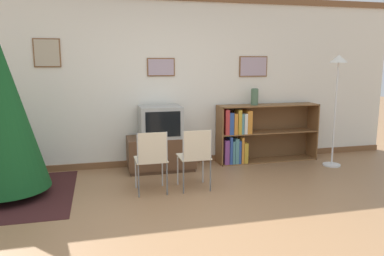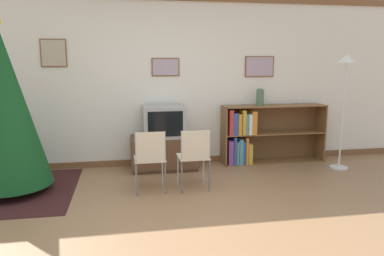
# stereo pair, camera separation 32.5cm
# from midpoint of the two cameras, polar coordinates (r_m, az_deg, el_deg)

# --- Properties ---
(ground_plane) EXTENTS (24.00, 24.00, 0.00)m
(ground_plane) POSITION_cam_midpoint_polar(r_m,az_deg,el_deg) (3.91, 2.29, -15.37)
(ground_plane) COLOR #936B47
(wall_back) EXTENTS (8.36, 0.11, 2.70)m
(wall_back) POSITION_cam_midpoint_polar(r_m,az_deg,el_deg) (6.05, -2.90, 7.05)
(wall_back) COLOR silver
(wall_back) RESTS_ON ground_plane
(area_rug) EXTENTS (1.59, 1.84, 0.01)m
(area_rug) POSITION_cam_midpoint_polar(r_m,az_deg,el_deg) (5.40, -24.17, -8.86)
(area_rug) COLOR #381919
(area_rug) RESTS_ON ground_plane
(christmas_tree) EXTENTS (1.05, 1.05, 2.20)m
(christmas_tree) POSITION_cam_midpoint_polar(r_m,az_deg,el_deg) (5.17, -25.06, 2.76)
(christmas_tree) COLOR maroon
(christmas_tree) RESTS_ON area_rug
(tv_console) EXTENTS (1.03, 0.54, 0.52)m
(tv_console) POSITION_cam_midpoint_polar(r_m,az_deg,el_deg) (5.88, -2.69, -3.80)
(tv_console) COLOR #412A1A
(tv_console) RESTS_ON ground_plane
(television) EXTENTS (0.64, 0.52, 0.48)m
(television) POSITION_cam_midpoint_polar(r_m,az_deg,el_deg) (5.77, -2.73, 1.02)
(television) COLOR #9E9E99
(television) RESTS_ON tv_console
(folding_chair_left) EXTENTS (0.40, 0.40, 0.82)m
(folding_chair_left) POSITION_cam_midpoint_polar(r_m,az_deg,el_deg) (4.79, -4.47, -4.49)
(folding_chair_left) COLOR beige
(folding_chair_left) RESTS_ON ground_plane
(folding_chair_right) EXTENTS (0.40, 0.40, 0.82)m
(folding_chair_right) POSITION_cam_midpoint_polar(r_m,az_deg,el_deg) (4.88, 2.26, -4.19)
(folding_chair_right) COLOR beige
(folding_chair_right) RESTS_ON ground_plane
(bookshelf) EXTENTS (1.73, 0.36, 0.96)m
(bookshelf) POSITION_cam_midpoint_polar(r_m,az_deg,el_deg) (6.30, 11.14, -1.02)
(bookshelf) COLOR brown
(bookshelf) RESTS_ON ground_plane
(vase) EXTENTS (0.12, 0.12, 0.27)m
(vase) POSITION_cam_midpoint_polar(r_m,az_deg,el_deg) (6.24, 11.81, 4.64)
(vase) COLOR #47664C
(vase) RESTS_ON bookshelf
(standing_lamp) EXTENTS (0.28, 0.28, 1.78)m
(standing_lamp) POSITION_cam_midpoint_polar(r_m,az_deg,el_deg) (6.26, 23.67, 6.42)
(standing_lamp) COLOR silver
(standing_lamp) RESTS_ON ground_plane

